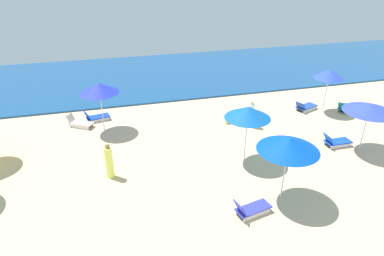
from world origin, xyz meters
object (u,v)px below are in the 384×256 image
object	(u,v)px
lounge_chair_8_0	(336,141)
lounge_chair_0_0	(306,107)
lounge_chair_0_1	(345,107)
umbrella_9	(288,144)
lounge_chair_9_0	(251,209)
beach_ball_1	(228,121)
umbrella_4	(248,112)
umbrella_8	(370,108)
umbrella_0	(329,74)
lounge_chair_5_1	(79,123)
umbrella_5	(99,88)
lounge_chair_5_0	(96,117)
beachgoer_2	(251,115)

from	to	relation	value
lounge_chair_8_0	lounge_chair_0_0	bearing A→B (deg)	-12.23
lounge_chair_0_1	lounge_chair_8_0	bearing A→B (deg)	104.25
lounge_chair_0_0	umbrella_9	distance (m)	9.72
lounge_chair_9_0	beach_ball_1	bearing A→B (deg)	-26.53
lounge_chair_0_0	beach_ball_1	bearing A→B (deg)	75.33
beach_ball_1	umbrella_4	bearing A→B (deg)	-99.26
umbrella_4	lounge_chair_8_0	bearing A→B (deg)	0.69
umbrella_8	lounge_chair_9_0	bearing A→B (deg)	-157.57
lounge_chair_0_0	umbrella_9	world-z (taller)	umbrella_9
lounge_chair_9_0	beach_ball_1	distance (m)	7.79
umbrella_0	lounge_chair_5_1	bearing A→B (deg)	173.37
umbrella_5	umbrella_9	bearing A→B (deg)	-50.03
lounge_chair_5_0	umbrella_0	bearing A→B (deg)	-110.97
umbrella_5	umbrella_8	world-z (taller)	umbrella_5
umbrella_0	lounge_chair_8_0	bearing A→B (deg)	-115.93
umbrella_8	umbrella_0	bearing A→B (deg)	77.20
lounge_chair_0_1	umbrella_9	bearing A→B (deg)	96.28
umbrella_0	umbrella_5	distance (m)	13.36
lounge_chair_5_0	umbrella_9	size ratio (longest dim) A/B	0.55
lounge_chair_0_1	umbrella_5	bearing A→B (deg)	51.80
umbrella_4	umbrella_8	world-z (taller)	umbrella_4
umbrella_0	umbrella_4	xyz separation A→B (m)	(-7.01, -4.05, 0.08)
lounge_chair_9_0	beachgoer_2	distance (m)	7.46
beach_ball_1	umbrella_9	bearing A→B (deg)	-92.71
lounge_chair_0_1	umbrella_9	world-z (taller)	umbrella_9
lounge_chair_5_0	beach_ball_1	bearing A→B (deg)	-119.29
lounge_chair_5_1	umbrella_8	size ratio (longest dim) A/B	0.62
umbrella_4	beach_ball_1	xyz separation A→B (m)	(0.65, 3.96, -2.35)
umbrella_5	lounge_chair_0_0	bearing A→B (deg)	-1.92
lounge_chair_5_0	umbrella_9	world-z (taller)	umbrella_9
umbrella_9	lounge_chair_9_0	distance (m)	2.78
lounge_chair_5_0	lounge_chair_8_0	world-z (taller)	lounge_chair_8_0
umbrella_8	beachgoer_2	bearing A→B (deg)	137.52
umbrella_5	beach_ball_1	bearing A→B (deg)	-7.72
umbrella_0	beach_ball_1	size ratio (longest dim) A/B	8.64
lounge_chair_0_0	lounge_chair_0_1	xyz separation A→B (m)	(2.33, -0.77, 0.01)
lounge_chair_0_0	lounge_chair_0_1	bearing A→B (deg)	-128.58
umbrella_4	umbrella_5	size ratio (longest dim) A/B	1.00
lounge_chair_8_0	lounge_chair_0_1	bearing A→B (deg)	-41.85
umbrella_5	lounge_chair_5_1	xyz separation A→B (m)	(-1.35, 0.85, -2.27)
lounge_chair_0_0	lounge_chair_5_1	world-z (taller)	lounge_chair_5_1
umbrella_5	lounge_chair_5_0	world-z (taller)	umbrella_5
umbrella_4	umbrella_9	world-z (taller)	umbrella_4
lounge_chair_0_0	umbrella_8	size ratio (longest dim) A/B	0.65
umbrella_9	lounge_chair_5_1	bearing A→B (deg)	132.33
lounge_chair_0_0	beachgoer_2	bearing A→B (deg)	86.02
umbrella_4	lounge_chair_5_0	size ratio (longest dim) A/B	1.83
umbrella_4	umbrella_9	xyz separation A→B (m)	(0.32, -3.02, -0.02)
beachgoer_2	umbrella_8	bearing A→B (deg)	-115.75
lounge_chair_0_0	umbrella_5	distance (m)	12.60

